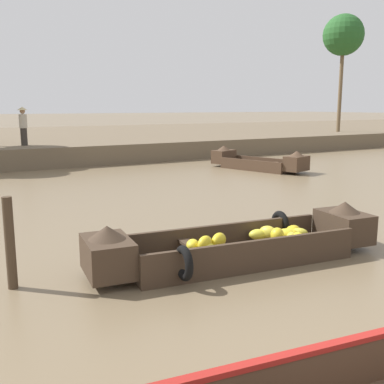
% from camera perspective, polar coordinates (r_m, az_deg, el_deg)
% --- Properties ---
extents(ground_plane, '(300.00, 300.00, 0.00)m').
position_cam_1_polar(ground_plane, '(11.68, -14.59, -2.54)').
color(ground_plane, '#726047').
extents(banana_boat, '(5.16, 1.62, 0.85)m').
position_cam_1_polar(banana_boat, '(7.83, 6.15, -6.37)').
color(banana_boat, '#3D2D21').
rests_on(banana_boat, ground).
extents(fishing_skiff_distant, '(2.22, 4.30, 0.89)m').
position_cam_1_polar(fishing_skiff_distant, '(19.19, 8.12, 3.71)').
color(fishing_skiff_distant, '#473323').
rests_on(fishing_skiff_distant, ground).
extents(palm_tree_near, '(2.61, 2.61, 7.50)m').
position_cam_1_polar(palm_tree_near, '(32.88, 18.17, 17.82)').
color(palm_tree_near, brown).
rests_on(palm_tree_near, riverbank_strip).
extents(vendor_person, '(0.44, 0.44, 1.66)m').
position_cam_1_polar(vendor_person, '(21.52, -20.10, 7.88)').
color(vendor_person, '#332D28').
rests_on(vendor_person, riverbank_strip).
extents(mooring_post, '(0.14, 0.14, 1.34)m').
position_cam_1_polar(mooring_post, '(7.06, -21.54, -5.90)').
color(mooring_post, '#423323').
rests_on(mooring_post, ground).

